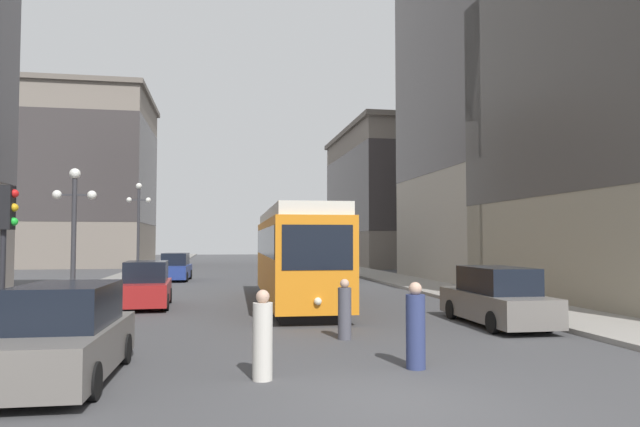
% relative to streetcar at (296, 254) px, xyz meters
% --- Properties ---
extents(ground_plane, '(200.00, 200.00, 0.00)m').
position_rel_streetcar_xyz_m(ground_plane, '(-0.27, -14.49, -2.10)').
color(ground_plane, '#424244').
extents(sidewalk_left, '(3.43, 120.00, 0.15)m').
position_rel_streetcar_xyz_m(sidewalk_left, '(-9.00, 25.51, -2.03)').
color(sidewalk_left, gray).
rests_on(sidewalk_left, ground).
extents(sidewalk_right, '(3.43, 120.00, 0.15)m').
position_rel_streetcar_xyz_m(sidewalk_right, '(8.47, 25.51, -2.03)').
color(sidewalk_right, gray).
rests_on(sidewalk_right, ground).
extents(streetcar, '(2.92, 12.87, 3.89)m').
position_rel_streetcar_xyz_m(streetcar, '(0.00, 0.00, 0.00)').
color(streetcar, black).
rests_on(streetcar, ground).
extents(transit_bus, '(2.61, 12.22, 3.45)m').
position_rel_streetcar_xyz_m(transit_bus, '(3.26, 18.41, -0.15)').
color(transit_bus, black).
rests_on(transit_bus, ground).
extents(parked_car_left_near, '(2.03, 4.46, 1.82)m').
position_rel_streetcar_xyz_m(parked_car_left_near, '(-5.99, 0.10, -1.26)').
color(parked_car_left_near, black).
rests_on(parked_car_left_near, ground).
extents(parked_car_left_mid, '(2.03, 4.48, 1.82)m').
position_rel_streetcar_xyz_m(parked_car_left_mid, '(-5.99, 15.34, -1.26)').
color(parked_car_left_mid, black).
rests_on(parked_car_left_mid, ground).
extents(parked_car_right_far, '(1.95, 5.00, 1.82)m').
position_rel_streetcar_xyz_m(parked_car_right_far, '(5.46, -6.83, -1.26)').
color(parked_car_right_far, black).
rests_on(parked_car_right_far, ground).
extents(parked_car_left_far, '(1.97, 4.67, 1.82)m').
position_rel_streetcar_xyz_m(parked_car_left_far, '(-5.99, -12.04, -1.26)').
color(parked_car_left_far, black).
rests_on(parked_car_left_far, ground).
extents(pedestrian_crossing_near, '(0.38, 0.38, 1.71)m').
position_rel_streetcar_xyz_m(pedestrian_crossing_near, '(-2.30, -12.61, -1.30)').
color(pedestrian_crossing_near, beige).
rests_on(pedestrian_crossing_near, ground).
extents(pedestrian_crossing_far, '(0.40, 0.40, 1.79)m').
position_rel_streetcar_xyz_m(pedestrian_crossing_far, '(0.90, -12.20, -1.27)').
color(pedestrian_crossing_far, navy).
rests_on(pedestrian_crossing_far, ground).
extents(pedestrian_on_sidewalk, '(0.36, 0.36, 1.62)m').
position_rel_streetcar_xyz_m(pedestrian_on_sidewalk, '(0.21, -8.50, -1.35)').
color(pedestrian_on_sidewalk, '#4C4C56').
rests_on(pedestrian_on_sidewalk, ground).
extents(traffic_light_near_left, '(0.47, 0.36, 3.69)m').
position_rel_streetcar_xyz_m(traffic_light_near_left, '(-7.67, -10.38, 0.89)').
color(traffic_light_near_left, '#232328').
rests_on(traffic_light_near_left, sidewalk_left).
extents(lamp_post_left_near, '(1.41, 0.36, 4.91)m').
position_rel_streetcar_xyz_m(lamp_post_left_near, '(-7.89, -3.55, 1.31)').
color(lamp_post_left_near, '#333338').
rests_on(lamp_post_left_near, sidewalk_left).
extents(lamp_post_left_far, '(1.41, 0.36, 5.93)m').
position_rel_streetcar_xyz_m(lamp_post_left_far, '(-7.89, 11.67, 1.91)').
color(lamp_post_left_far, '#333338').
rests_on(lamp_post_left_far, sidewalk_left).
extents(building_left_midblock, '(13.74, 15.90, 18.10)m').
position_rel_streetcar_xyz_m(building_left_midblock, '(-17.29, 39.93, 7.20)').
color(building_left_midblock, slate).
rests_on(building_left_midblock, ground).
extents(building_right_midblock, '(16.49, 15.03, 28.41)m').
position_rel_streetcar_xyz_m(building_right_midblock, '(18.13, 11.01, 12.54)').
color(building_right_midblock, '#A89E8E').
rests_on(building_right_midblock, ground).
extents(building_right_far, '(12.75, 20.95, 14.59)m').
position_rel_streetcar_xyz_m(building_right_far, '(16.26, 36.58, 5.37)').
color(building_right_far, slate).
rests_on(building_right_far, ground).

